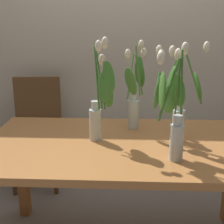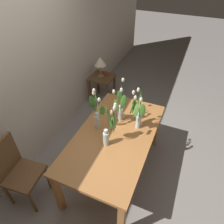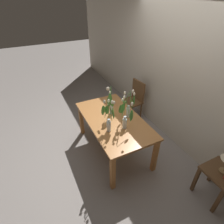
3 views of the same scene
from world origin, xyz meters
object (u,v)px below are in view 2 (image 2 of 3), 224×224
Objects in this scene: tulip_vase_2 at (137,114)px; dining_chair at (16,170)px; tulip_vase_3 at (97,114)px; side_table at (102,82)px; pillar_candle at (106,73)px; tulip_vase_1 at (120,107)px; tulip_vase_0 at (109,130)px; dining_table at (114,140)px; table_lamp at (100,62)px.

tulip_vase_2 is 0.61× the size of dining_chair.
tulip_vase_3 is 1.00× the size of side_table.
tulip_vase_2 is 7.57× the size of pillar_candle.
pillar_candle is at bearing -1.78° from dining_chair.
pillar_candle is at bearing 31.12° from tulip_vase_1.
pillar_candle is (1.55, 0.58, -0.36)m from tulip_vase_3.
tulip_vase_0 is 0.63× the size of dining_chair.
tulip_vase_0 is 0.32m from tulip_vase_3.
tulip_vase_3 is at bearing 137.08° from tulip_vase_1.
tulip_vase_1 is 1.01× the size of tulip_vase_3.
tulip_vase_3 is at bearing 77.89° from dining_table.
tulip_vase_2 is 1.03× the size of side_table.
tulip_vase_1 is at bearing 4.99° from tulip_vase_0.
table_lamp is (1.52, 0.92, 0.21)m from dining_table.
tulip_vase_2 is 1.43× the size of table_lamp.
dining_chair is at bearing 178.22° from pillar_candle.
side_table is at bearing 30.75° from dining_table.
tulip_vase_0 reaches higher than dining_table.
tulip_vase_2 is 1.78m from side_table.
tulip_vase_0 reaches higher than table_lamp.
tulip_vase_0 is 1.98m from pillar_candle.
tulip_vase_0 reaches higher than dining_chair.
tulip_vase_3 is 1.68m from side_table.
side_table is at bearing 146.60° from pillar_candle.
tulip_vase_2 is at bearing -142.94° from pillar_candle.
tulip_vase_0 is 1.96m from side_table.
pillar_candle is (0.09, -0.08, -0.27)m from table_lamp.
tulip_vase_1 reaches higher than dining_table.
tulip_vase_2 is at bearing -139.06° from table_lamp.
tulip_vase_0 is (-0.14, 0.01, 0.31)m from dining_table.
tulip_vase_1 is at bearing -42.92° from tulip_vase_3.
tulip_vase_0 is at bearing -175.01° from tulip_vase_1.
tulip_vase_0 is at bearing 176.60° from dining_table.
table_lamp is (1.67, 0.92, -0.10)m from tulip_vase_0.
pillar_candle is at bearing -42.74° from table_lamp.
tulip_vase_3 is 1.70m from pillar_candle.
dining_chair is (-0.63, 0.91, -0.43)m from tulip_vase_0.
tulip_vase_1 reaches higher than side_table.
tulip_vase_1 is 1.01× the size of side_table.
table_lamp is at bearing 24.26° from tulip_vase_3.
side_table is 1.38× the size of table_lamp.
tulip_vase_2 is (0.37, -0.21, 0.02)m from tulip_vase_0.
tulip_vase_1 reaches higher than table_lamp.
dining_table is 1.72× the size of dining_chair.
side_table is (1.23, 0.86, -0.52)m from tulip_vase_1.
dining_table is at bearing -3.40° from tulip_vase_0.
tulip_vase_2 is at bearing -48.32° from dining_chair.
tulip_vase_0 is 1.18m from dining_chair.
tulip_vase_1 is at bearing -145.12° from side_table.
tulip_vase_2 is 1.56m from dining_chair.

